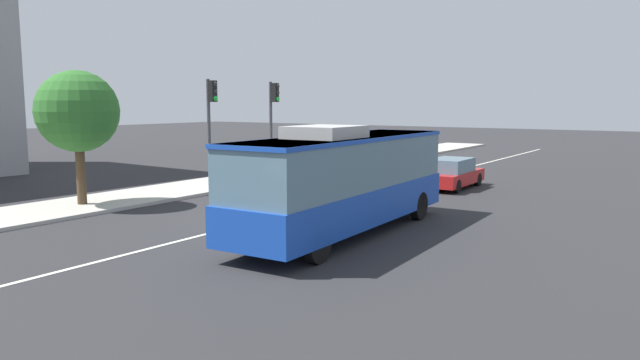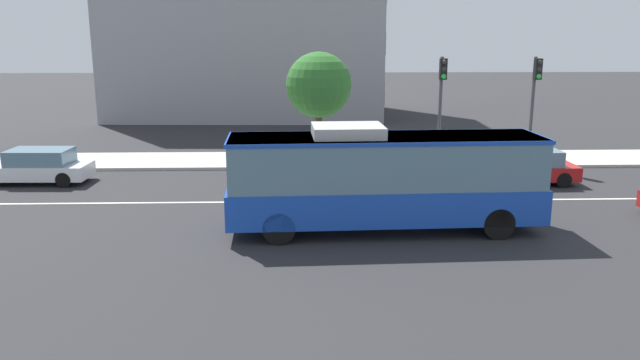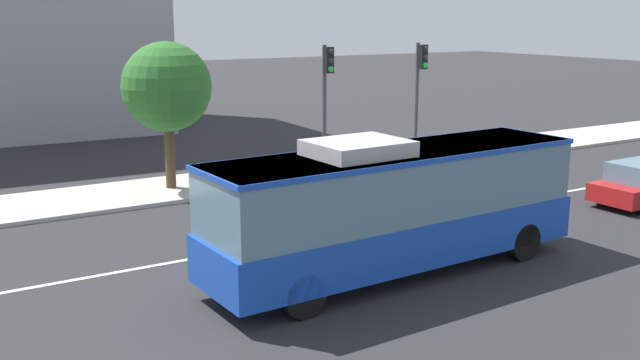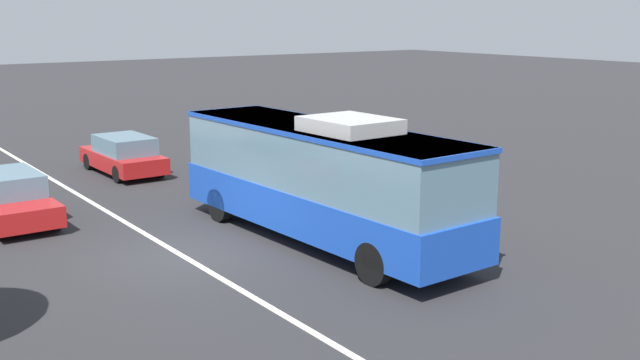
{
  "view_description": "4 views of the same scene",
  "coord_description": "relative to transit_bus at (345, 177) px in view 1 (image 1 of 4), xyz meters",
  "views": [
    {
      "loc": [
        -16.61,
        -13.21,
        4.13
      ],
      "look_at": [
        -2.82,
        -3.88,
        1.95
      ],
      "focal_mm": 33.09,
      "sensor_mm": 36.0,
      "label": 1
    },
    {
      "loc": [
        -3.66,
        -22.71,
        6.24
      ],
      "look_at": [
        -3.07,
        -3.77,
        1.74
      ],
      "focal_mm": 34.73,
      "sensor_mm": 36.0,
      "label": 2
    },
    {
      "loc": [
        -11.57,
        -17.41,
        6.3
      ],
      "look_at": [
        -2.33,
        -2.16,
        2.25
      ],
      "focal_mm": 41.03,
      "sensor_mm": 36.0,
      "label": 3
    },
    {
      "loc": [
        -17.06,
        7.76,
        5.98
      ],
      "look_at": [
        -2.53,
        -2.49,
        2.09
      ],
      "focal_mm": 42.9,
      "sensor_mm": 36.0,
      "label": 4
    }
  ],
  "objects": [
    {
      "name": "transit_bus",
      "position": [
        0.0,
        0.0,
        0.0
      ],
      "size": [
        10.09,
        2.9,
        3.46
      ],
      "rotation": [
        0.0,
        0.0,
        0.04
      ],
      "color": "#1947B7",
      "rests_on": "ground_plane"
    },
    {
      "name": "sedan_red",
      "position": [
        6.82,
        6.29,
        -1.09
      ],
      "size": [
        4.52,
        1.85,
        1.46
      ],
      "rotation": [
        0.0,
        0.0,
        3.15
      ],
      "color": "#B21919",
      "rests_on": "ground_plane"
    },
    {
      "name": "sidewalk_kerb",
      "position": [
        1.02,
        11.2,
        -1.74
      ],
      "size": [
        80.0,
        3.88,
        0.14
      ],
      "primitive_type": "cube",
      "color": "#B2ADA3",
      "rests_on": "ground_plane"
    },
    {
      "name": "sedan_red_ahead",
      "position": [
        11.54,
        1.02,
        -1.09
      ],
      "size": [
        4.53,
        1.89,
        1.46
      ],
      "rotation": [
        0.0,
        0.0,
        0.02
      ],
      "color": "#B21919",
      "rests_on": "ground_plane"
    },
    {
      "name": "lane_centre_line",
      "position": [
        1.02,
        3.59,
        -1.8
      ],
      "size": [
        76.0,
        0.16,
        0.01
      ],
      "primitive_type": "cube",
      "color": "silver",
      "rests_on": "ground_plane"
    },
    {
      "name": "street_tree_kerbside_left",
      "position": [
        -1.75,
        11.17,
        1.97
      ],
      "size": [
        3.19,
        3.19,
        5.4
      ],
      "color": "#4C3823",
      "rests_on": "ground_plane"
    },
    {
      "name": "ground_plane",
      "position": [
        1.02,
        3.59,
        -1.81
      ],
      "size": [
        160.0,
        160.0,
        0.0
      ],
      "primitive_type": "plane",
      "color": "#28282B"
    },
    {
      "name": "traffic_light_near_corner",
      "position": [
        8.23,
        9.41,
        1.75
      ],
      "size": [
        0.34,
        0.62,
        5.2
      ],
      "rotation": [
        0.0,
        0.0,
        -1.49
      ],
      "color": "#47474C",
      "rests_on": "ground_plane"
    },
    {
      "name": "traffic_light_mid_block",
      "position": [
        3.91,
        9.55,
        1.75
      ],
      "size": [
        0.32,
        0.62,
        5.2
      ],
      "rotation": [
        0.0,
        0.0,
        -1.55
      ],
      "color": "#47474C",
      "rests_on": "ground_plane"
    }
  ]
}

